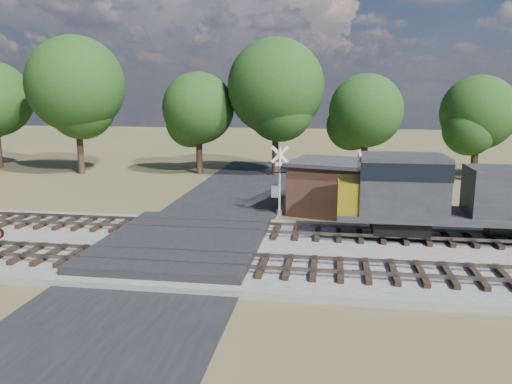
# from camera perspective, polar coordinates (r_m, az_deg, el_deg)

# --- Properties ---
(ground) EXTENTS (160.00, 160.00, 0.00)m
(ground) POSITION_cam_1_polar(r_m,az_deg,el_deg) (22.57, -8.71, -7.00)
(ground) COLOR #4B502B
(ground) RESTS_ON ground
(ballast_bed) EXTENTS (140.00, 10.00, 0.30)m
(ballast_bed) POSITION_cam_1_polar(r_m,az_deg,el_deg) (22.31, 17.27, -7.21)
(ballast_bed) COLOR gray
(ballast_bed) RESTS_ON ground
(road) EXTENTS (7.00, 60.00, 0.08)m
(road) POSITION_cam_1_polar(r_m,az_deg,el_deg) (22.56, -8.71, -6.91)
(road) COLOR black
(road) RESTS_ON ground
(crossing_panel) EXTENTS (7.00, 9.00, 0.62)m
(crossing_panel) POSITION_cam_1_polar(r_m,az_deg,el_deg) (22.93, -8.36, -5.87)
(crossing_panel) COLOR #262628
(crossing_panel) RESTS_ON ground
(track_near) EXTENTS (140.00, 2.60, 0.33)m
(track_near) POSITION_cam_1_polar(r_m,az_deg,el_deg) (19.88, -1.75, -8.17)
(track_near) COLOR black
(track_near) RESTS_ON ballast_bed
(track_far) EXTENTS (140.00, 2.60, 0.33)m
(track_far) POSITION_cam_1_polar(r_m,az_deg,el_deg) (24.59, 0.33, -4.33)
(track_far) COLOR black
(track_far) RESTS_ON ballast_bed
(crossing_signal_far) EXTENTS (1.64, 0.37, 4.07)m
(crossing_signal_far) POSITION_cam_1_polar(r_m,az_deg,el_deg) (28.94, 2.55, 0.64)
(crossing_signal_far) COLOR silver
(crossing_signal_far) RESTS_ON ground
(equipment_shed) EXTENTS (5.59, 5.59, 3.12)m
(equipment_shed) POSITION_cam_1_polar(r_m,az_deg,el_deg) (29.94, 8.55, 0.67)
(equipment_shed) COLOR #462A1E
(equipment_shed) RESTS_ON ground
(treeline) EXTENTS (82.95, 10.96, 11.84)m
(treeline) POSITION_cam_1_polar(r_m,az_deg,el_deg) (41.19, 7.80, 10.66)
(treeline) COLOR black
(treeline) RESTS_ON ground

